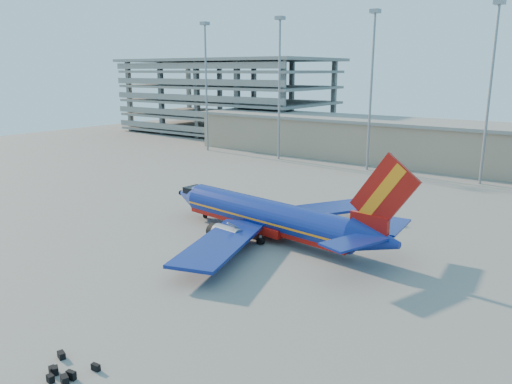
% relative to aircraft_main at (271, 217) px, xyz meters
% --- Properties ---
extents(ground, '(220.00, 220.00, 0.00)m').
position_rel_aircraft_main_xyz_m(ground, '(-2.77, -3.17, -2.39)').
color(ground, slate).
rests_on(ground, ground).
extents(terminal_building, '(122.00, 16.00, 8.50)m').
position_rel_aircraft_main_xyz_m(terminal_building, '(7.23, 54.83, 1.93)').
color(terminal_building, gray).
rests_on(terminal_building, ground).
extents(parking_garage, '(62.00, 32.00, 21.40)m').
position_rel_aircraft_main_xyz_m(parking_garage, '(-64.77, 70.88, 9.34)').
color(parking_garage, slate).
rests_on(parking_garage, ground).
extents(light_mast_row, '(101.60, 1.60, 28.65)m').
position_rel_aircraft_main_xyz_m(light_mast_row, '(2.23, 42.83, 15.16)').
color(light_mast_row, gray).
rests_on(light_mast_row, ground).
extents(aircraft_main, '(33.02, 31.61, 11.19)m').
position_rel_aircraft_main_xyz_m(aircraft_main, '(0.00, 0.00, 0.00)').
color(aircraft_main, navy).
rests_on(aircraft_main, ground).
extents(luggage_pile, '(3.63, 2.74, 0.55)m').
position_rel_aircraft_main_xyz_m(luggage_pile, '(4.41, -28.81, -2.14)').
color(luggage_pile, black).
rests_on(luggage_pile, ground).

